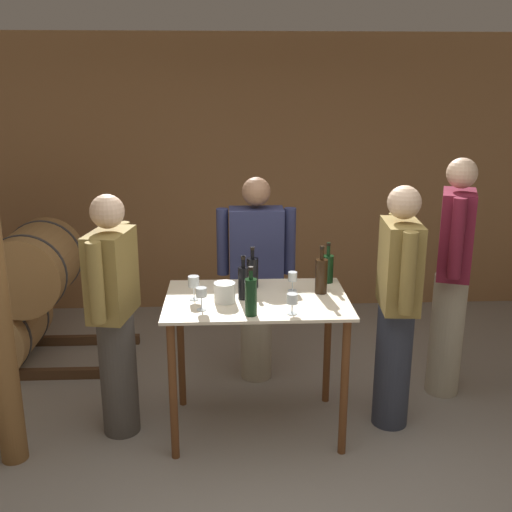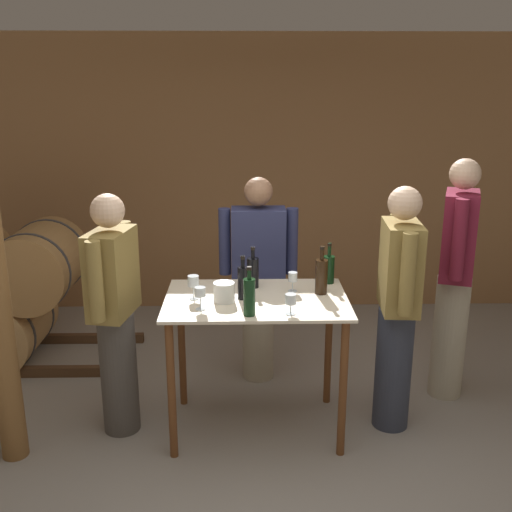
{
  "view_description": "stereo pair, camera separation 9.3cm",
  "coord_description": "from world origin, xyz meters",
  "views": [
    {
      "loc": [
        -0.32,
        -2.95,
        2.25
      ],
      "look_at": [
        -0.15,
        0.72,
        1.18
      ],
      "focal_mm": 42.0,
      "sensor_mm": 36.0,
      "label": 1
    },
    {
      "loc": [
        -0.23,
        -2.95,
        2.25
      ],
      "look_at": [
        -0.15,
        0.72,
        1.18
      ],
      "focal_mm": 42.0,
      "sensor_mm": 36.0,
      "label": 2
    }
  ],
  "objects": [
    {
      "name": "wine_glass_near_left",
      "position": [
        -0.55,
        0.61,
        1.04
      ],
      "size": [
        0.07,
        0.07,
        0.16
      ],
      "color": "silver",
      "rests_on": "tasting_table"
    },
    {
      "name": "person_visitor_with_scarf",
      "position": [
        1.27,
        1.05,
        0.93
      ],
      "size": [
        0.34,
        0.56,
        1.76
      ],
      "color": "#B7AD93",
      "rests_on": "ground_plane"
    },
    {
      "name": "wine_glass_near_right",
      "position": [
        0.05,
        0.34,
        1.02
      ],
      "size": [
        0.07,
        0.07,
        0.13
      ],
      "color": "silver",
      "rests_on": "tasting_table"
    },
    {
      "name": "wine_glass_far_side",
      "position": [
        0.09,
        0.75,
        1.02
      ],
      "size": [
        0.06,
        0.06,
        0.13
      ],
      "color": "silver",
      "rests_on": "tasting_table"
    },
    {
      "name": "wine_glass_near_center",
      "position": [
        -0.49,
        0.43,
        1.04
      ],
      "size": [
        0.07,
        0.07,
        0.14
      ],
      "color": "silver",
      "rests_on": "tasting_table"
    },
    {
      "name": "wine_bottle_far_right",
      "position": [
        0.35,
        0.91,
        1.03
      ],
      "size": [
        0.08,
        0.08,
        0.28
      ],
      "color": "black",
      "rests_on": "tasting_table"
    },
    {
      "name": "wine_bottle_center",
      "position": [
        -0.17,
        0.84,
        1.04
      ],
      "size": [
        0.08,
        0.08,
        0.28
      ],
      "color": "black",
      "rests_on": "tasting_table"
    },
    {
      "name": "back_wall",
      "position": [
        0.0,
        2.94,
        1.35
      ],
      "size": [
        8.4,
        0.05,
        2.7
      ],
      "color": "#996B42",
      "rests_on": "ground_plane"
    },
    {
      "name": "person_visitor_near_door",
      "position": [
        0.76,
        0.64,
        0.87
      ],
      "size": [
        0.25,
        0.59,
        1.64
      ],
      "color": "#333847",
      "rests_on": "ground_plane"
    },
    {
      "name": "wine_bottle_right",
      "position": [
        0.27,
        0.7,
        1.05
      ],
      "size": [
        0.08,
        0.08,
        0.32
      ],
      "color": "black",
      "rests_on": "tasting_table"
    },
    {
      "name": "wine_bottle_far_left",
      "position": [
        -0.23,
        0.61,
        1.04
      ],
      "size": [
        0.07,
        0.07,
        0.28
      ],
      "color": "black",
      "rests_on": "tasting_table"
    },
    {
      "name": "ice_bucket",
      "position": [
        -0.35,
        0.57,
        0.99
      ],
      "size": [
        0.13,
        0.13,
        0.12
      ],
      "color": "white",
      "rests_on": "tasting_table"
    },
    {
      "name": "person_host",
      "position": [
        -1.05,
        0.62,
        0.85
      ],
      "size": [
        0.29,
        0.58,
        1.61
      ],
      "color": "#4C4742",
      "rests_on": "ground_plane"
    },
    {
      "name": "ground_plane",
      "position": [
        0.0,
        0.0,
        0.0
      ],
      "size": [
        14.0,
        14.0,
        0.0
      ],
      "primitive_type": "plane",
      "color": "gray"
    },
    {
      "name": "wine_bottle_left",
      "position": [
        -0.2,
        0.34,
        1.05
      ],
      "size": [
        0.07,
        0.07,
        0.3
      ],
      "color": "black",
      "rests_on": "tasting_table"
    },
    {
      "name": "person_visitor_bearded",
      "position": [
        -0.12,
        1.35,
        0.84
      ],
      "size": [
        0.59,
        0.24,
        1.59
      ],
      "color": "#B7AD93",
      "rests_on": "ground_plane"
    },
    {
      "name": "tasting_table",
      "position": [
        -0.15,
        0.62,
        0.76
      ],
      "size": [
        1.16,
        0.76,
        0.93
      ],
      "color": "beige",
      "rests_on": "ground_plane"
    }
  ]
}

